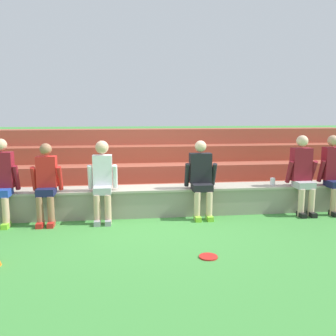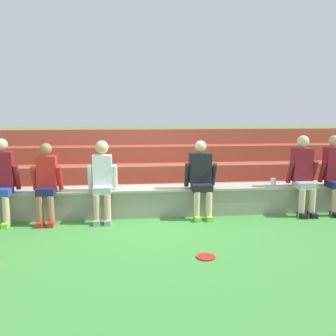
% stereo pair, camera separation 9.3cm
% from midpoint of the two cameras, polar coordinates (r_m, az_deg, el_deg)
% --- Properties ---
extents(ground_plane, '(80.00, 80.00, 0.00)m').
position_cam_midpoint_polar(ground_plane, '(6.33, -2.38, -7.95)').
color(ground_plane, '#428E3D').
extents(stone_seating_wall, '(8.06, 0.56, 0.49)m').
position_cam_midpoint_polar(stone_seating_wall, '(6.51, -2.55, -5.07)').
color(stone_seating_wall, gray).
rests_on(stone_seating_wall, ground).
extents(brick_bleachers, '(10.07, 2.20, 1.42)m').
position_cam_midpoint_polar(brick_bleachers, '(8.27, -3.39, -0.15)').
color(brick_bleachers, '#A44D39').
rests_on(brick_bleachers, ground).
extents(person_far_left, '(0.52, 0.52, 1.40)m').
position_cam_midpoint_polar(person_far_left, '(6.46, -24.44, -1.64)').
color(person_far_left, '#DBAD89').
rests_on(person_far_left, ground).
extents(person_left_of_center, '(0.49, 0.51, 1.33)m').
position_cam_midpoint_polar(person_left_of_center, '(6.24, -18.31, -2.07)').
color(person_left_of_center, '#996B4C').
rests_on(person_left_of_center, ground).
extents(person_center, '(0.50, 0.57, 1.36)m').
position_cam_midpoint_polar(person_center, '(6.15, -9.95, -1.61)').
color(person_center, '#DBAD89').
rests_on(person_center, ground).
extents(person_right_of_center, '(0.56, 0.53, 1.34)m').
position_cam_midpoint_polar(person_right_of_center, '(6.28, 5.68, -1.40)').
color(person_right_of_center, beige).
rests_on(person_right_of_center, ground).
extents(person_far_right, '(0.53, 0.53, 1.42)m').
position_cam_midpoint_polar(person_far_right, '(6.88, 21.02, -0.74)').
color(person_far_right, beige).
rests_on(person_far_right, ground).
extents(person_rightmost_edge, '(0.49, 0.54, 1.41)m').
position_cam_midpoint_polar(person_rightmost_edge, '(7.18, 25.25, -0.73)').
color(person_rightmost_edge, tan).
rests_on(person_rightmost_edge, ground).
extents(plastic_cup_left_end, '(0.09, 0.09, 0.13)m').
position_cam_midpoint_polar(plastic_cup_left_end, '(6.91, 16.71, -2.10)').
color(plastic_cup_left_end, white).
rests_on(plastic_cup_left_end, stone_seating_wall).
extents(frisbee, '(0.24, 0.24, 0.02)m').
position_cam_midpoint_polar(frisbee, '(4.73, 6.63, -13.84)').
color(frisbee, red).
rests_on(frisbee, ground).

